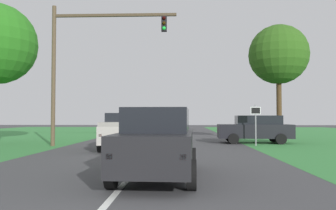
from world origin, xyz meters
The scene contains 7 objects.
ground_plane centered at (0.00, 9.43, 0.00)m, with size 120.00×120.00×0.00m, color #424244.
red_suv_near centered at (0.82, 5.65, 1.03)m, with size 2.28×5.01×1.96m.
pickup_truck_lead centered at (-1.51, 13.89, 0.98)m, with size 2.21×4.99×1.92m.
traffic_light centered at (-4.30, 15.99, 5.49)m, with size 7.46×0.40×8.38m.
keep_moving_sign centered at (5.95, 16.68, 1.57)m, with size 0.60×0.09×2.45m.
oak_tree_right centered at (8.43, 20.50, 6.15)m, with size 4.22×4.22×8.30m.
crossing_suv_far centered at (6.34, 18.62, 0.95)m, with size 4.79×2.17×1.81m.
Camera 1 is at (1.47, -4.07, 1.71)m, focal length 36.64 mm.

